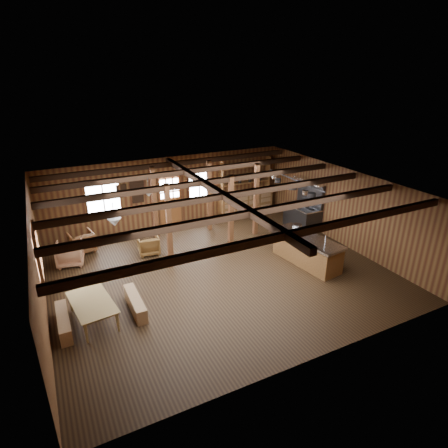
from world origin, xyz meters
The scene contains 22 objects.
room centered at (0.00, 0.00, 1.40)m, with size 10.04×9.04×2.84m.
ceiling_joists centered at (0.00, 0.18, 2.68)m, with size 9.80×8.82×0.18m.
timber_posts centered at (0.52, 2.08, 1.40)m, with size 3.95×2.35×2.80m.
back_door centered at (0.00, 4.45, 0.88)m, with size 1.02×0.08×2.15m.
window_back_left centered at (-2.60, 4.46, 1.60)m, with size 1.32×0.06×1.32m.
window_back_right centered at (1.30, 4.46, 1.60)m, with size 1.02×0.06×1.32m.
window_left centered at (-4.96, 0.50, 1.60)m, with size 0.14×1.24×1.32m.
notice_boards centered at (-1.50, 4.46, 1.64)m, with size 1.08×0.03×0.90m.
back_counter centered at (3.40, 4.20, 0.60)m, with size 2.55×0.60×2.45m.
pendant_lamps centered at (-2.25, 1.00, 2.25)m, with size 1.86×2.36×0.66m.
pot_rack centered at (3.06, 0.24, 2.30)m, with size 0.41×3.00×0.43m.
kitchen_island centered at (2.89, -0.82, 0.48)m, with size 1.20×2.59×1.20m.
step_stool centered at (3.00, -1.04, 0.19)m, with size 0.42×0.30×0.37m, color #946A43.
commercial_range centered at (4.65, 1.66, 0.64)m, with size 0.82×1.60×1.98m.
dining_table centered at (-3.90, -0.90, 0.29)m, with size 1.66×0.92×0.58m, color olive.
bench_wall centered at (-4.65, -0.90, 0.20)m, with size 0.28×1.47×0.40m, color #946A43.
bench_aisle centered at (-2.86, -0.90, 0.20)m, with size 0.28×1.49×0.41m, color #946A43.
armchair_a centered at (-3.66, 3.40, 0.37)m, with size 0.78×0.81×0.73m, color brown.
armchair_b centered at (-1.60, 2.20, 0.33)m, with size 0.70×0.72×0.65m, color brown.
armchair_c centered at (-4.13, 2.60, 0.38)m, with size 0.81×0.84×0.76m, color #996545.
counter_pot centered at (2.93, -0.14, 1.04)m, with size 0.33×0.33×0.20m, color silver.
bowl centered at (2.63, -0.61, 0.97)m, with size 0.24×0.24×0.06m, color silver.
Camera 1 is at (-4.49, -9.47, 6.01)m, focal length 30.00 mm.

